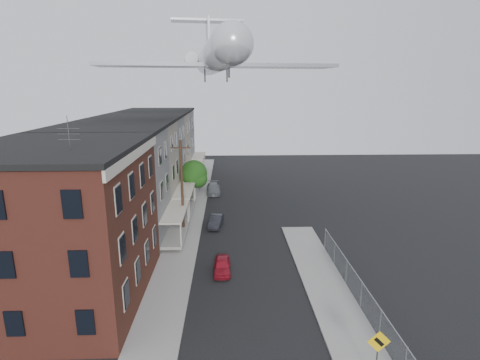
% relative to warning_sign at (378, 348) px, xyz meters
% --- Properties ---
extents(sidewalk_left, '(3.00, 62.00, 0.12)m').
position_rel_warning_sign_xyz_m(sidewalk_left, '(-11.10, 25.03, -1.82)').
color(sidewalk_left, gray).
rests_on(sidewalk_left, ground).
extents(sidewalk_right, '(3.00, 26.00, 0.12)m').
position_rel_warning_sign_xyz_m(sidewalk_right, '(-0.10, 7.03, -1.82)').
color(sidewalk_right, gray).
rests_on(sidewalk_right, ground).
extents(curb_left, '(0.15, 62.00, 0.14)m').
position_rel_warning_sign_xyz_m(curb_left, '(-9.65, 25.03, -1.81)').
color(curb_left, gray).
rests_on(curb_left, ground).
extents(curb_right, '(0.15, 26.00, 0.14)m').
position_rel_warning_sign_xyz_m(curb_right, '(-1.55, 7.03, -1.81)').
color(curb_right, gray).
rests_on(curb_right, ground).
extents(corner_building, '(10.31, 12.30, 12.15)m').
position_rel_warning_sign_xyz_m(corner_building, '(-17.60, 8.03, 3.28)').
color(corner_building, '#3A1412').
rests_on(corner_building, ground).
extents(row_house_a, '(11.98, 7.00, 10.30)m').
position_rel_warning_sign_xyz_m(row_house_a, '(-17.56, 17.53, 3.25)').
color(row_house_a, slate).
rests_on(row_house_a, ground).
extents(row_house_b, '(11.98, 7.00, 10.30)m').
position_rel_warning_sign_xyz_m(row_house_b, '(-17.56, 24.53, 3.25)').
color(row_house_b, '#73665B').
rests_on(row_house_b, ground).
extents(row_house_c, '(11.98, 7.00, 10.30)m').
position_rel_warning_sign_xyz_m(row_house_c, '(-17.56, 31.53, 3.25)').
color(row_house_c, slate).
rests_on(row_house_c, ground).
extents(row_house_d, '(11.98, 7.00, 10.30)m').
position_rel_warning_sign_xyz_m(row_house_d, '(-17.56, 38.53, 3.25)').
color(row_house_d, '#73665B').
rests_on(row_house_d, ground).
extents(row_house_e, '(11.98, 7.00, 10.30)m').
position_rel_warning_sign_xyz_m(row_house_e, '(-17.56, 45.53, 3.25)').
color(row_house_e, slate).
rests_on(row_house_e, ground).
extents(chainlink_fence, '(0.06, 18.06, 1.90)m').
position_rel_warning_sign_xyz_m(chainlink_fence, '(1.40, 6.03, -0.89)').
color(chainlink_fence, gray).
rests_on(chainlink_fence, ground).
extents(warning_sign, '(1.10, 0.11, 2.80)m').
position_rel_warning_sign_xyz_m(warning_sign, '(0.00, 0.00, 0.00)').
color(warning_sign, '#515156').
rests_on(warning_sign, ground).
extents(utility_pole, '(1.80, 0.26, 9.00)m').
position_rel_warning_sign_xyz_m(utility_pole, '(-11.20, 19.03, 2.79)').
color(utility_pole, black).
rests_on(utility_pole, ground).
extents(street_tree, '(3.22, 3.20, 5.20)m').
position_rel_warning_sign_xyz_m(street_tree, '(-10.87, 28.95, 1.57)').
color(street_tree, black).
rests_on(street_tree, ground).
extents(car_near, '(1.27, 3.15, 1.07)m').
position_rel_warning_sign_xyz_m(car_near, '(-7.40, 11.20, -1.35)').
color(car_near, '#A51525').
rests_on(car_near, ground).
extents(car_mid, '(1.62, 3.51, 1.11)m').
position_rel_warning_sign_xyz_m(car_mid, '(-8.17, 20.75, -1.33)').
color(car_mid, black).
rests_on(car_mid, ground).
extents(car_far, '(2.00, 4.46, 1.27)m').
position_rel_warning_sign_xyz_m(car_far, '(-8.87, 32.93, -1.25)').
color(car_far, slate).
rests_on(car_far, ground).
extents(airplane, '(25.37, 28.97, 8.34)m').
position_rel_warning_sign_xyz_m(airplane, '(-8.13, 28.69, 15.06)').
color(airplane, silver).
rests_on(airplane, ground).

